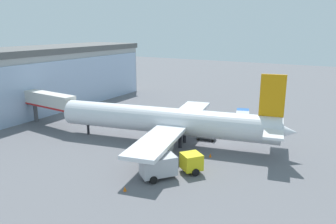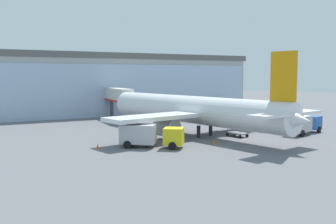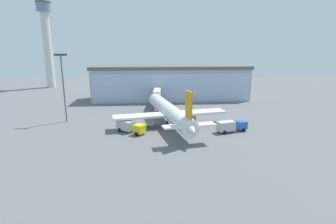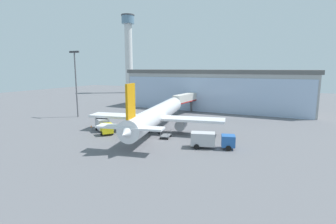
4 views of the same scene
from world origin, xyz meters
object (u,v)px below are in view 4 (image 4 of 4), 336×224
at_px(baggage_cart, 166,135).
at_px(safety_cone_wingtip, 91,126).
at_px(apron_light_mast, 76,78).
at_px(airplane, 156,115).
at_px(safety_cone_nose, 130,137).
at_px(catering_truck, 104,125).
at_px(fuel_truck, 211,140).
at_px(control_tower, 129,49).
at_px(jet_bridge, 185,99).

relative_size(baggage_cart, safety_cone_wingtip, 5.53).
bearing_deg(apron_light_mast, baggage_cart, -16.18).
distance_m(airplane, safety_cone_nose, 8.30).
distance_m(airplane, safety_cone_wingtip, 15.86).
xyz_separation_m(catering_truck, safety_cone_wingtip, (-5.50, 2.26, -1.19)).
distance_m(fuel_truck, baggage_cart, 10.09).
bearing_deg(apron_light_mast, control_tower, 112.65).
relative_size(fuel_truck, baggage_cart, 2.50).
height_order(baggage_cart, safety_cone_nose, baggage_cart).
xyz_separation_m(apron_light_mast, fuel_truck, (41.53, -11.71, -9.20)).
xyz_separation_m(safety_cone_nose, safety_cone_wingtip, (-13.30, 4.08, 0.00)).
height_order(airplane, catering_truck, airplane).
distance_m(jet_bridge, airplane, 22.85).
height_order(catering_truck, baggage_cart, catering_truck).
distance_m(apron_light_mast, baggage_cart, 34.63).
distance_m(control_tower, baggage_cart, 98.58).
xyz_separation_m(control_tower, safety_cone_wingtip, (39.91, -74.47, -23.26)).
distance_m(jet_bridge, safety_cone_nose, 30.42).
relative_size(apron_light_mast, safety_cone_nose, 32.49).
distance_m(baggage_cart, safety_cone_wingtip, 19.46).
bearing_deg(jet_bridge, control_tower, 51.40).
bearing_deg(catering_truck, fuel_truck, 34.90).
xyz_separation_m(jet_bridge, baggage_cart, (6.88, -26.84, -3.98)).
height_order(jet_bridge, airplane, airplane).
distance_m(jet_bridge, catering_truck, 29.32).
distance_m(airplane, fuel_truck, 15.64).
xyz_separation_m(baggage_cart, safety_cone_wingtip, (-19.45, 0.80, -0.23)).
height_order(apron_light_mast, safety_cone_nose, apron_light_mast).
height_order(apron_light_mast, catering_truck, apron_light_mast).
xyz_separation_m(fuel_truck, safety_cone_nose, (-15.88, -0.80, -1.19)).
height_order(airplane, baggage_cart, airplane).
bearing_deg(airplane, jet_bridge, -5.16).
height_order(jet_bridge, catering_truck, jet_bridge).
bearing_deg(safety_cone_nose, baggage_cart, 28.10).
bearing_deg(fuel_truck, apron_light_mast, 147.55).
bearing_deg(safety_cone_wingtip, jet_bridge, 64.23).
distance_m(catering_truck, safety_cone_nose, 8.10).
bearing_deg(catering_truck, control_tower, 157.98).
bearing_deg(baggage_cart, apron_light_mast, 63.37).
bearing_deg(safety_cone_nose, fuel_truck, 2.88).
xyz_separation_m(catering_truck, safety_cone_nose, (7.80, -1.82, -1.19)).
bearing_deg(control_tower, catering_truck, -59.39).
bearing_deg(fuel_truck, jet_bridge, 102.83).
height_order(airplane, safety_cone_wingtip, airplane).
xyz_separation_m(control_tower, catering_truck, (45.40, -76.73, -22.06)).
bearing_deg(apron_light_mast, jet_bridge, 35.25).
height_order(catering_truck, safety_cone_nose, catering_truck).
bearing_deg(baggage_cart, control_tower, 27.81).
xyz_separation_m(airplane, baggage_cart, (4.28, -4.16, -2.96)).
relative_size(fuel_truck, safety_cone_wingtip, 13.86).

